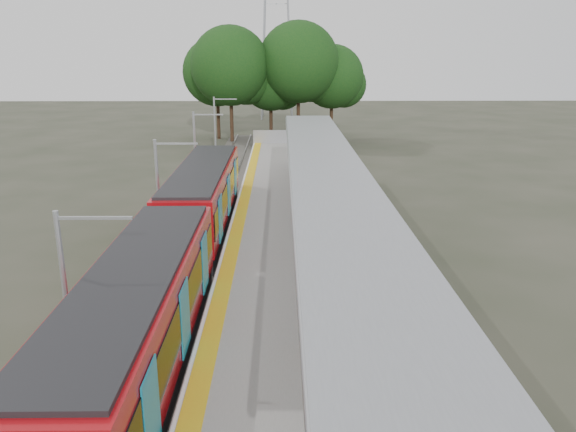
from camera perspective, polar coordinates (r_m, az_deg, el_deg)
The scene contains 14 objects.
trackbed at distance 29.02m, azimuth -8.82°, elevation -2.34°, with size 3.00×70.00×0.24m, color #59544C.
platform at distance 28.60m, azimuth 0.11°, elevation -1.62°, with size 6.00×50.00×1.00m, color gray.
tactile_strip at distance 28.52m, azimuth -5.02°, elevation -0.65°, with size 0.60×50.00×0.02m, color gold.
end_fence at distance 52.70m, azimuth -0.26°, elevation 8.08°, with size 6.00×0.10×1.20m, color #9EA0A5.
train at distance 23.17m, azimuth -10.91°, elevation -2.33°, with size 2.74×27.60×3.62m.
canopy at distance 24.01m, azimuth 4.08°, elevation 3.94°, with size 3.27×38.00×3.66m.
tree_cluster at distance 59.72m, azimuth -2.06°, elevation 14.64°, with size 19.15×10.74×12.24m.
catenary_masts at distance 27.59m, azimuth -12.89°, elevation 2.48°, with size 2.08×48.16×5.40m.
bench_near at distance 17.50m, azimuth 9.35°, elevation -10.42°, with size 0.54×1.60×1.08m.
bench_mid at distance 24.07m, azimuth 6.47°, elevation -2.59°, with size 0.87×1.68×1.10m.
bench_far at distance 29.46m, azimuth 4.44°, elevation 0.95°, with size 0.59×1.49×0.99m.
info_pillar_near at distance 16.22m, azimuth 3.79°, elevation -11.35°, with size 0.45×0.45×2.00m.
info_pillar_far at distance 33.65m, azimuth 3.52°, elevation 3.44°, with size 0.41×0.41×1.82m.
litter_bin at distance 23.14m, azimuth 4.45°, elevation -3.64°, with size 0.45×0.45×0.93m, color #9EA0A5.
Camera 1 is at (-0.37, -7.15, 9.48)m, focal length 35.00 mm.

